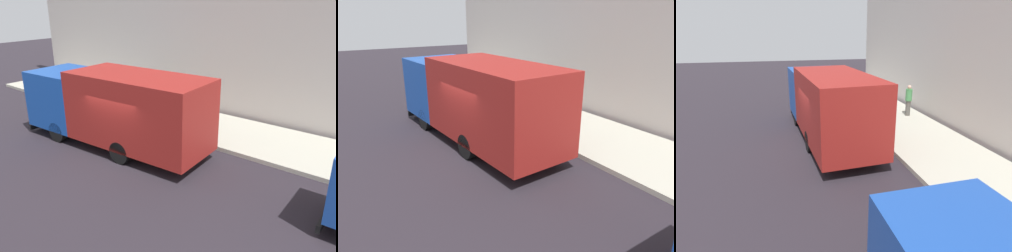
# 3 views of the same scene
# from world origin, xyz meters

# --- Properties ---
(ground) EXTENTS (80.00, 80.00, 0.00)m
(ground) POSITION_xyz_m (0.00, 0.00, 0.00)
(ground) COLOR #272128
(sidewalk) EXTENTS (3.90, 30.00, 0.17)m
(sidewalk) POSITION_xyz_m (4.95, 0.00, 0.09)
(sidewalk) COLOR #AFAC9B
(sidewalk) RESTS_ON ground
(building_facade) EXTENTS (0.50, 30.00, 10.82)m
(building_facade) POSITION_xyz_m (7.40, 0.00, 5.41)
(building_facade) COLOR #B9B1A9
(building_facade) RESTS_ON ground
(large_utility_truck) EXTENTS (3.11, 8.74, 3.23)m
(large_utility_truck) POSITION_xyz_m (0.77, 1.10, 1.77)
(large_utility_truck) COLOR #1546A5
(large_utility_truck) RESTS_ON ground
(pedestrian_walking) EXTENTS (0.42, 0.42, 1.79)m
(pedestrian_walking) POSITION_xyz_m (5.87, 3.13, 1.12)
(pedestrian_walking) COLOR #535049
(pedestrian_walking) RESTS_ON sidewalk
(traffic_cone_orange) EXTENTS (0.48, 0.48, 0.69)m
(traffic_cone_orange) POSITION_xyz_m (3.92, 4.30, 0.52)
(traffic_cone_orange) COLOR orange
(traffic_cone_orange) RESTS_ON sidewalk
(street_sign_post) EXTENTS (0.44, 0.08, 2.52)m
(street_sign_post) POSITION_xyz_m (3.38, 1.37, 1.66)
(street_sign_post) COLOR #4C5156
(street_sign_post) RESTS_ON sidewalk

